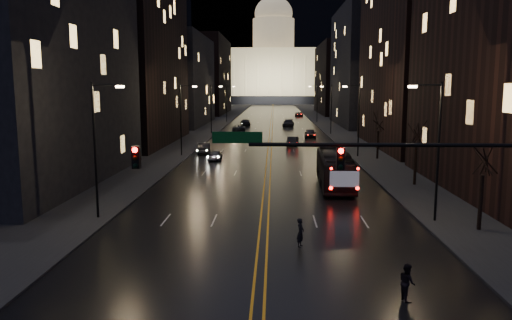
# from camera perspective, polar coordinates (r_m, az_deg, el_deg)

# --- Properties ---
(ground) EXTENTS (900.00, 900.00, 0.00)m
(ground) POSITION_cam_1_polar(r_m,az_deg,el_deg) (23.33, 0.46, -13.51)
(ground) COLOR black
(ground) RESTS_ON ground
(road) EXTENTS (20.00, 320.00, 0.02)m
(road) POSITION_cam_1_polar(r_m,az_deg,el_deg) (151.89, 1.86, 5.11)
(road) COLOR black
(road) RESTS_ON ground
(sidewalk_left) EXTENTS (8.00, 320.00, 0.16)m
(sidewalk_left) POSITION_cam_1_polar(r_m,az_deg,el_deg) (152.59, -3.42, 5.14)
(sidewalk_left) COLOR black
(sidewalk_left) RESTS_ON ground
(sidewalk_right) EXTENTS (8.00, 320.00, 0.16)m
(sidewalk_right) POSITION_cam_1_polar(r_m,az_deg,el_deg) (152.47, 7.15, 5.09)
(sidewalk_right) COLOR black
(sidewalk_right) RESTS_ON ground
(center_line) EXTENTS (0.62, 320.00, 0.01)m
(center_line) POSITION_cam_1_polar(r_m,az_deg,el_deg) (151.89, 1.86, 5.12)
(center_line) COLOR orange
(center_line) RESTS_ON road
(building_left_near) EXTENTS (12.00, 28.00, 22.00)m
(building_left_near) POSITION_cam_1_polar(r_m,az_deg,el_deg) (48.75, -24.65, 10.34)
(building_left_near) COLOR black
(building_left_near) RESTS_ON ground
(building_left_mid) EXTENTS (12.00, 30.00, 28.00)m
(building_left_mid) POSITION_cam_1_polar(r_m,az_deg,el_deg) (78.84, -14.14, 12.00)
(building_left_mid) COLOR black
(building_left_mid) RESTS_ON ground
(building_left_far) EXTENTS (12.00, 34.00, 20.00)m
(building_left_far) POSITION_cam_1_polar(r_m,az_deg,el_deg) (115.68, -8.79, 8.94)
(building_left_far) COLOR black
(building_left_far) RESTS_ON ground
(building_left_dist) EXTENTS (12.00, 40.00, 24.00)m
(building_left_dist) POSITION_cam_1_polar(r_m,az_deg,el_deg) (163.11, -5.60, 9.52)
(building_left_dist) COLOR black
(building_left_dist) RESTS_ON ground
(building_right_tall) EXTENTS (12.00, 30.00, 38.00)m
(building_right_tall) POSITION_cam_1_polar(r_m,az_deg,el_deg) (75.19, 18.53, 15.85)
(building_right_tall) COLOR black
(building_right_tall) RESTS_ON ground
(building_right_mid) EXTENTS (12.00, 34.00, 26.00)m
(building_right_mid) POSITION_cam_1_polar(r_m,az_deg,el_deg) (115.54, 12.46, 10.34)
(building_right_mid) COLOR black
(building_right_mid) RESTS_ON ground
(building_right_dist) EXTENTS (12.00, 40.00, 22.00)m
(building_right_dist) POSITION_cam_1_polar(r_m,az_deg,el_deg) (162.94, 9.40, 9.09)
(building_right_dist) COLOR black
(building_right_dist) RESTS_ON ground
(mountain_ridge) EXTENTS (520.00, 60.00, 130.00)m
(mountain_ridge) POSITION_cam_1_polar(r_m,az_deg,el_deg) (407.47, 7.93, 16.26)
(mountain_ridge) COLOR black
(mountain_ridge) RESTS_ON ground
(capitol) EXTENTS (90.00, 50.00, 58.50)m
(capitol) POSITION_cam_1_polar(r_m,az_deg,el_deg) (271.77, 1.99, 10.18)
(capitol) COLOR black
(capitol) RESTS_ON ground
(traffic_signal) EXTENTS (17.29, 0.45, 7.00)m
(traffic_signal) POSITION_cam_1_polar(r_m,az_deg,el_deg) (22.56, 15.65, -1.10)
(traffic_signal) COLOR black
(traffic_signal) RESTS_ON ground
(streetlamp_right_near) EXTENTS (2.13, 0.25, 9.00)m
(streetlamp_right_near) POSITION_cam_1_polar(r_m,az_deg,el_deg) (33.44, 19.85, 1.68)
(streetlamp_right_near) COLOR black
(streetlamp_right_near) RESTS_ON ground
(streetlamp_left_near) EXTENTS (2.13, 0.25, 9.00)m
(streetlamp_left_near) POSITION_cam_1_polar(r_m,az_deg,el_deg) (33.83, -17.66, 1.86)
(streetlamp_left_near) COLOR black
(streetlamp_left_near) RESTS_ON ground
(streetlamp_right_mid) EXTENTS (2.13, 0.25, 9.00)m
(streetlamp_right_mid) POSITION_cam_1_polar(r_m,az_deg,el_deg) (62.58, 11.51, 4.91)
(streetlamp_right_mid) COLOR black
(streetlamp_right_mid) RESTS_ON ground
(streetlamp_left_mid) EXTENTS (2.13, 0.25, 9.00)m
(streetlamp_left_mid) POSITION_cam_1_polar(r_m,az_deg,el_deg) (62.79, -8.43, 5.00)
(streetlamp_left_mid) COLOR black
(streetlamp_left_mid) RESTS_ON ground
(streetlamp_right_far) EXTENTS (2.13, 0.25, 9.00)m
(streetlamp_right_far) POSITION_cam_1_polar(r_m,az_deg,el_deg) (92.28, 8.48, 6.06)
(streetlamp_right_far) COLOR black
(streetlamp_right_far) RESTS_ON ground
(streetlamp_left_far) EXTENTS (2.13, 0.25, 9.00)m
(streetlamp_left_far) POSITION_cam_1_polar(r_m,az_deg,el_deg) (92.42, -5.04, 6.12)
(streetlamp_left_far) COLOR black
(streetlamp_left_far) RESTS_ON ground
(streetlamp_right_dist) EXTENTS (2.13, 0.25, 9.00)m
(streetlamp_right_dist) POSITION_cam_1_polar(r_m,az_deg,el_deg) (122.12, 6.93, 6.64)
(streetlamp_right_dist) COLOR black
(streetlamp_right_dist) RESTS_ON ground
(streetlamp_left_dist) EXTENTS (2.13, 0.25, 9.00)m
(streetlamp_left_dist) POSITION_cam_1_polar(r_m,az_deg,el_deg) (122.23, -3.30, 6.69)
(streetlamp_left_dist) COLOR black
(streetlamp_left_dist) RESTS_ON ground
(tree_right_near) EXTENTS (2.40, 2.40, 6.65)m
(tree_right_near) POSITION_cam_1_polar(r_m,az_deg,el_deg) (32.40, 24.56, 0.22)
(tree_right_near) COLOR black
(tree_right_near) RESTS_ON ground
(tree_right_mid) EXTENTS (2.40, 2.40, 6.65)m
(tree_right_mid) POSITION_cam_1_polar(r_m,az_deg,el_deg) (45.56, 17.88, 2.73)
(tree_right_mid) COLOR black
(tree_right_mid) RESTS_ON ground
(tree_right_far) EXTENTS (2.40, 2.40, 6.65)m
(tree_right_far) POSITION_cam_1_polar(r_m,az_deg,el_deg) (61.06, 13.83, 4.23)
(tree_right_far) COLOR black
(tree_right_far) RESTS_ON ground
(bus) EXTENTS (2.96, 11.18, 3.09)m
(bus) POSITION_cam_1_polar(r_m,az_deg,el_deg) (44.07, 8.99, -1.06)
(bus) COLOR black
(bus) RESTS_ON ground
(oncoming_car_a) EXTENTS (1.70, 3.94, 1.32)m
(oncoming_car_a) POSITION_cam_1_polar(r_m,az_deg,el_deg) (59.47, -4.69, 0.60)
(oncoming_car_a) COLOR black
(oncoming_car_a) RESTS_ON ground
(oncoming_car_b) EXTENTS (2.13, 4.72, 1.50)m
(oncoming_car_b) POSITION_cam_1_polar(r_m,az_deg,el_deg) (65.36, -5.94, 1.36)
(oncoming_car_b) COLOR black
(oncoming_car_b) RESTS_ON ground
(oncoming_car_c) EXTENTS (2.65, 5.36, 1.46)m
(oncoming_car_c) POSITION_cam_1_polar(r_m,az_deg,el_deg) (96.40, -1.97, 3.65)
(oncoming_car_c) COLOR black
(oncoming_car_c) RESTS_ON ground
(oncoming_car_d) EXTENTS (2.63, 5.35, 1.50)m
(oncoming_car_d) POSITION_cam_1_polar(r_m,az_deg,el_deg) (111.49, -1.22, 4.30)
(oncoming_car_d) COLOR black
(oncoming_car_d) RESTS_ON ground
(receding_car_a) EXTENTS (1.99, 4.43, 1.41)m
(receding_car_a) POSITION_cam_1_polar(r_m,az_deg,el_deg) (73.29, 4.20, 2.11)
(receding_car_a) COLOR black
(receding_car_a) RESTS_ON ground
(receding_car_b) EXTENTS (2.07, 4.73, 1.59)m
(receding_car_b) POSITION_cam_1_polar(r_m,az_deg,el_deg) (84.97, 6.21, 3.01)
(receding_car_b) COLOR black
(receding_car_b) RESTS_ON ground
(receding_car_c) EXTENTS (2.81, 5.73, 1.60)m
(receding_car_c) POSITION_cam_1_polar(r_m,az_deg,el_deg) (108.71, 3.72, 4.21)
(receding_car_c) COLOR black
(receding_car_c) RESTS_ON ground
(receding_car_d) EXTENTS (2.31, 4.94, 1.37)m
(receding_car_d) POSITION_cam_1_polar(r_m,az_deg,el_deg) (146.51, 4.93, 5.23)
(receding_car_d) COLOR black
(receding_car_d) RESTS_ON ground
(pedestrian_a) EXTENTS (0.57, 0.68, 1.60)m
(pedestrian_a) POSITION_cam_1_polar(r_m,az_deg,el_deg) (27.61, 5.10, -8.28)
(pedestrian_a) COLOR black
(pedestrian_a) RESTS_ON ground
(pedestrian_b) EXTENTS (0.52, 0.81, 1.57)m
(pedestrian_b) POSITION_cam_1_polar(r_m,az_deg,el_deg) (21.87, 16.89, -13.21)
(pedestrian_b) COLOR black
(pedestrian_b) RESTS_ON ground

